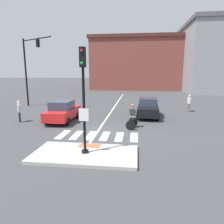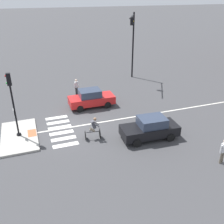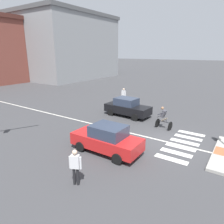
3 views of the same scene
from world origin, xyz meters
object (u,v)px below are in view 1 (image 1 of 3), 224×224
at_px(pedestrian_at_curb_left, 19,110).
at_px(traffic_light_mast, 29,63).
at_px(pedestrian_waiting_far_side, 189,102).
at_px(signal_pole, 83,91).
at_px(car_red_westbound_near, 63,111).
at_px(cyclist, 132,116).
at_px(car_black_eastbound_mid, 148,108).

bearing_deg(pedestrian_at_curb_left, traffic_light_mast, 111.53).
relative_size(pedestrian_at_curb_left, pedestrian_waiting_far_side, 1.00).
xyz_separation_m(signal_pole, car_red_westbound_near, (-3.44, 6.41, -2.16)).
height_order(signal_pole, pedestrian_at_curb_left, signal_pole).
distance_m(signal_pole, car_red_westbound_near, 7.59).
bearing_deg(pedestrian_waiting_far_side, cyclist, -128.80).
bearing_deg(car_red_westbound_near, signal_pole, -61.76).
bearing_deg(car_red_westbound_near, pedestrian_at_curb_left, -168.56).
xyz_separation_m(traffic_light_mast, cyclist, (11.59, -7.95, -3.96)).
xyz_separation_m(signal_pole, pedestrian_waiting_far_side, (7.40, 11.78, -1.99)).
xyz_separation_m(cyclist, pedestrian_at_curb_left, (-8.71, 0.66, 0.11)).
height_order(cyclist, pedestrian_waiting_far_side, cyclist).
distance_m(car_black_eastbound_mid, pedestrian_waiting_far_side, 5.00).
relative_size(signal_pole, car_red_westbound_near, 1.14).
bearing_deg(pedestrian_at_curb_left, car_black_eastbound_mid, 17.71).
distance_m(car_red_westbound_near, cyclist, 5.62).
bearing_deg(pedestrian_waiting_far_side, pedestrian_at_curb_left, -156.83).
bearing_deg(car_black_eastbound_mid, pedestrian_waiting_far_side, 34.66).
bearing_deg(traffic_light_mast, car_red_westbound_near, -47.29).
distance_m(traffic_light_mast, car_black_eastbound_mid, 14.08).
height_order(signal_pole, car_black_eastbound_mid, signal_pole).
bearing_deg(pedestrian_waiting_far_side, traffic_light_mast, 175.74).
distance_m(pedestrian_at_curb_left, pedestrian_waiting_far_side, 15.33).
distance_m(signal_pole, pedestrian_at_curb_left, 9.04).
relative_size(traffic_light_mast, pedestrian_at_curb_left, 4.49).
distance_m(car_red_westbound_near, pedestrian_at_curb_left, 3.32).
xyz_separation_m(car_black_eastbound_mid, pedestrian_at_curb_left, (-9.98, -3.19, 0.17)).
xyz_separation_m(cyclist, pedestrian_waiting_far_side, (5.38, 6.69, 0.11)).
relative_size(car_black_eastbound_mid, car_red_westbound_near, 1.02).
distance_m(signal_pole, traffic_light_mast, 16.28).
distance_m(traffic_light_mast, car_red_westbound_near, 9.89).
xyz_separation_m(car_black_eastbound_mid, cyclist, (-1.26, -3.85, 0.06)).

